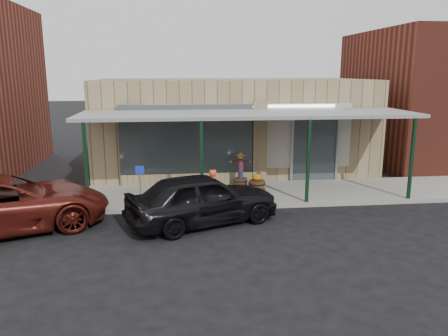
{
  "coord_description": "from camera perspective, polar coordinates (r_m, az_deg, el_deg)",
  "views": [
    {
      "loc": [
        -2.64,
        -11.86,
        4.55
      ],
      "look_at": [
        -1.01,
        2.6,
        1.32
      ],
      "focal_mm": 35.0,
      "sensor_mm": 36.0,
      "label": 1
    }
  ],
  "objects": [
    {
      "name": "storefront",
      "position": [
        20.35,
        1.07,
        5.58
      ],
      "size": [
        12.0,
        6.25,
        4.2
      ],
      "color": "#9B835F",
      "rests_on": "ground"
    },
    {
      "name": "sidewalk",
      "position": [
        16.31,
        3.14,
        -3.42
      ],
      "size": [
        40.0,
        3.2,
        0.15
      ],
      "primitive_type": "cube",
      "color": "gray",
      "rests_on": "ground"
    },
    {
      "name": "handicap_sign",
      "position": [
        14.74,
        -10.9,
        -1.55
      ],
      "size": [
        0.28,
        0.04,
        1.35
      ],
      "rotation": [
        0.0,
        0.0,
        -0.09
      ],
      "color": "gray",
      "rests_on": "sidewalk"
    },
    {
      "name": "block_buildings_near",
      "position": [
        21.58,
        6.1,
        10.37
      ],
      "size": [
        61.0,
        8.0,
        8.0
      ],
      "color": "maroon",
      "rests_on": "ground"
    },
    {
      "name": "car_maroon",
      "position": [
        14.15,
        -26.73,
        -4.19
      ],
      "size": [
        6.39,
        4.61,
        1.62
      ],
      "primitive_type": "imported",
      "rotation": [
        0.0,
        0.0,
        1.94
      ],
      "color": "#561711",
      "rests_on": "ground"
    },
    {
      "name": "barrel_pumpkin",
      "position": [
        16.34,
        4.29,
        -2.19
      ],
      "size": [
        0.68,
        0.68,
        0.73
      ],
      "rotation": [
        0.0,
        0.0,
        -0.12
      ],
      "color": "#502E20",
      "rests_on": "sidewalk"
    },
    {
      "name": "awning",
      "position": [
        15.72,
        3.29,
        6.89
      ],
      "size": [
        12.0,
        3.0,
        3.04
      ],
      "color": "slate",
      "rests_on": "ground"
    },
    {
      "name": "parked_sedan",
      "position": [
        13.22,
        -2.82,
        -4.01
      ],
      "size": [
        4.99,
        3.42,
        1.58
      ],
      "rotation": [
        0.0,
        0.0,
        1.94
      ],
      "color": "black",
      "rests_on": "ground"
    },
    {
      "name": "barrel_scarecrow",
      "position": [
        16.87,
        2.17,
        -0.98
      ],
      "size": [
        0.83,
        0.6,
        1.37
      ],
      "rotation": [
        0.0,
        0.0,
        0.14
      ],
      "color": "#502E20",
      "rests_on": "sidewalk"
    },
    {
      "name": "ground",
      "position": [
        12.98,
        5.79,
        -8.06
      ],
      "size": [
        120.0,
        120.0,
        0.0
      ],
      "primitive_type": "plane",
      "color": "black",
      "rests_on": "ground"
    }
  ]
}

